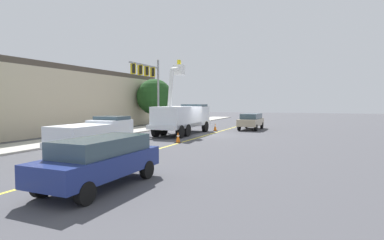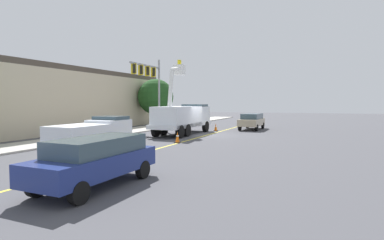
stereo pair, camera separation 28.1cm
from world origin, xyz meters
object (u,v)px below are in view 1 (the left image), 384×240
Objects in this scene: service_pickup_truck at (96,134)px; traffic_cone_mid_front at (178,137)px; passing_minivan at (251,120)px; trailing_sedan at (101,159)px; utility_bucket_truck at (183,116)px; traffic_cone_leading at (93,157)px; traffic_signal_mast at (150,79)px; traffic_cone_mid_rear at (215,127)px.

service_pickup_truck is 6.46m from traffic_cone_mid_front.
passing_minivan is 12.88m from traffic_cone_mid_front.
service_pickup_truck reaches higher than trailing_sedan.
utility_bucket_truck is at bearing 16.53° from traffic_cone_mid_front.
traffic_cone_leading is 0.89× the size of traffic_cone_mid_front.
traffic_cone_leading is (3.06, 2.55, -0.62)m from trailing_sedan.
utility_bucket_truck is at bearing 2.59° from traffic_cone_leading.
traffic_cone_mid_front is 11.78m from traffic_signal_mast.
utility_bucket_truck reaches higher than service_pickup_truck.
traffic_cone_mid_rear is (15.30, -3.10, -0.73)m from service_pickup_truck.
traffic_signal_mast reaches higher than traffic_cone_leading.
passing_minivan and trailing_sedan have the same top height.
traffic_signal_mast is (19.94, 7.89, 4.32)m from trailing_sedan.
trailing_sedan is 6.21× the size of traffic_cone_mid_front.
traffic_signal_mast is at bearing 58.61° from utility_bucket_truck.
traffic_signal_mast is at bearing 36.74° from traffic_cone_mid_front.
utility_bucket_truck is 17.37m from trailing_sedan.
traffic_cone_leading is (-14.01, -0.63, -1.26)m from utility_bucket_truck.
service_pickup_truck is at bearing 155.05° from traffic_cone_mid_front.
traffic_signal_mast is (2.88, 4.71, 3.69)m from utility_bucket_truck.
traffic_cone_mid_front is 1.02× the size of traffic_cone_mid_rear.
traffic_cone_mid_rear is 8.43m from traffic_signal_mast.
passing_minivan is at bearing -38.52° from utility_bucket_truck.
utility_bucket_truck is 6.64m from traffic_signal_mast.
trailing_sedan is 21.88m from traffic_signal_mast.
passing_minivan is at bearing -5.09° from trailing_sedan.
traffic_cone_leading is (-20.66, 4.66, -0.62)m from passing_minivan.
traffic_cone_mid_front is (8.30, -1.06, 0.04)m from traffic_cone_leading.
service_pickup_truck is 7.23× the size of traffic_cone_mid_front.
traffic_signal_mast is at bearing 110.66° from passing_minivan.
passing_minivan is (18.18, -6.31, -0.15)m from service_pickup_truck.
traffic_cone_mid_rear is at bearing -4.68° from traffic_cone_leading.
utility_bucket_truck reaches higher than traffic_cone_mid_front.
traffic_cone_mid_front is at bearing 163.78° from passing_minivan.
utility_bucket_truck is 11.80× the size of traffic_cone_leading.
service_pickup_truck is 1.16× the size of trailing_sedan.
passing_minivan is 1.00× the size of trailing_sedan.
service_pickup_truck is at bearing 37.15° from trailing_sedan.
traffic_cone_leading is 0.91× the size of traffic_cone_mid_rear.
traffic_cone_leading is 0.09× the size of traffic_signal_mast.
utility_bucket_truck is at bearing 10.55° from trailing_sedan.
traffic_cone_mid_front is (-5.71, -1.70, -1.21)m from utility_bucket_truck.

